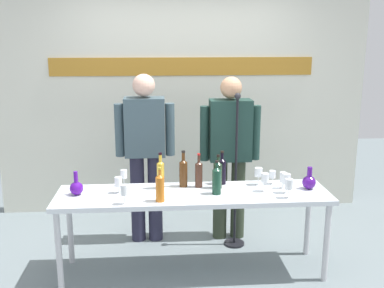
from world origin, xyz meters
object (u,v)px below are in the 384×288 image
presenter_right (230,149)px  microphone_stand (235,196)px  wine_glass_left_0 (118,182)px  wine_glass_right_0 (289,184)px  decanter_blue_right (309,181)px  wine_glass_right_1 (283,177)px  wine_glass_left_1 (124,175)px  decanter_blue_left (76,187)px  wine_glass_right_4 (265,178)px  wine_bottle_4 (222,170)px  wine_bottle_2 (199,173)px  presenter_left (145,148)px  wine_bottle_1 (183,172)px  wine_glass_left_2 (124,191)px  wine_glass_right_5 (258,172)px  wine_bottle_0 (218,174)px  display_table (193,200)px  wine_bottle_6 (161,173)px  wine_bottle_3 (160,187)px  wine_glass_right_3 (286,179)px

presenter_right → microphone_stand: size_ratio=1.09×
wine_glass_left_0 → wine_glass_right_0: wine_glass_right_0 is taller
decanter_blue_right → wine_glass_right_1: size_ratio=1.34×
microphone_stand → wine_glass_left_1: bearing=-166.1°
decanter_blue_left → wine_glass_right_4: 1.59m
wine_bottle_4 → wine_glass_right_4: size_ratio=1.89×
wine_bottle_4 → wine_bottle_2: bearing=-161.6°
microphone_stand → presenter_left: bearing=167.9°
wine_bottle_1 → wine_glass_left_2: wine_bottle_1 is taller
decanter_blue_left → wine_bottle_4: (1.25, 0.19, 0.07)m
wine_bottle_4 → wine_glass_left_2: wine_bottle_4 is taller
wine_bottle_1 → microphone_stand: bearing=31.6°
wine_bottle_4 → wine_glass_right_0: size_ratio=1.87×
wine_glass_left_0 → wine_glass_right_5: 1.23m
wine_bottle_1 → wine_glass_left_0: bearing=-167.2°
wine_bottle_0 → display_table: bearing=-154.4°
wine_bottle_4 → presenter_right: bearing=72.7°
presenter_left → microphone_stand: 0.99m
decanter_blue_right → wine_bottle_4: size_ratio=0.65×
wine_bottle_0 → wine_glass_left_0: (-0.85, -0.06, -0.03)m
display_table → wine_glass_left_2: bearing=-158.2°
wine_bottle_2 → wine_glass_left_2: bearing=-149.0°
wine_glass_right_4 → wine_bottle_6: bearing=170.6°
decanter_blue_left → wine_bottle_3: bearing=-16.5°
wine_bottle_6 → wine_glass_right_5: wine_bottle_6 is taller
decanter_blue_left → wine_bottle_0: size_ratio=0.67×
presenter_right → wine_glass_left_0: size_ratio=11.82×
wine_bottle_4 → wine_glass_left_1: size_ratio=2.10×
wine_bottle_0 → wine_bottle_2: size_ratio=0.99×
wine_glass_left_1 → wine_glass_right_0: 1.43m
wine_bottle_1 → wine_bottle_2: wine_bottle_1 is taller
wine_bottle_2 → wine_glass_right_4: bearing=-16.2°
presenter_right → microphone_stand: 0.47m
wine_glass_right_3 → microphone_stand: 0.73m
wine_glass_right_1 → wine_glass_right_4: 0.19m
presenter_right → wine_bottle_4: presenter_right is taller
wine_glass_right_4 → wine_glass_left_2: bearing=-169.6°
wine_glass_left_2 → wine_glass_left_0: bearing=103.9°
presenter_left → wine_glass_left_0: size_ratio=12.05×
wine_glass_left_0 → presenter_left: bearing=71.3°
wine_bottle_4 → wine_glass_left_1: (-0.87, 0.01, -0.03)m
wine_glass_left_2 → wine_glass_right_3: (1.34, 0.17, 0.01)m
decanter_blue_right → wine_bottle_6: wine_bottle_6 is taller
display_table → wine_glass_right_4: bearing=-1.0°
wine_glass_left_1 → wine_bottle_1: bearing=-6.8°
wine_bottle_4 → wine_glass_right_3: wine_bottle_4 is taller
decanter_blue_left → wine_glass_right_4: size_ratio=1.26×
wine_bottle_4 → display_table: bearing=-141.2°
wine_bottle_2 → wine_glass_right_0: 0.78m
wine_bottle_1 → microphone_stand: (0.52, 0.32, -0.36)m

